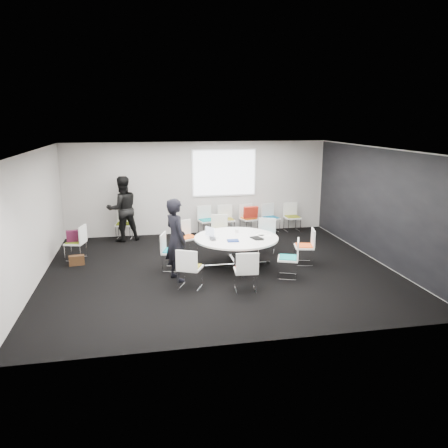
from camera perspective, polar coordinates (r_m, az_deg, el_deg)
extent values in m
cube|color=black|center=(10.38, -0.67, -6.05)|extent=(8.00, 7.00, 0.04)
cube|color=white|center=(9.79, -0.72, 9.80)|extent=(8.00, 7.00, 0.04)
cube|color=#B0ABA6|center=(13.41, -3.38, 4.72)|extent=(8.00, 0.04, 2.80)
cube|color=#B0ABA6|center=(6.67, 4.73, -4.55)|extent=(8.00, 0.04, 2.80)
cube|color=#B0ABA6|center=(10.10, -23.76, 0.60)|extent=(0.04, 7.00, 2.80)
cube|color=#B0ABA6|center=(11.40, 19.64, 2.35)|extent=(0.04, 7.00, 2.80)
cube|color=black|center=(11.38, 19.51, 2.35)|extent=(0.01, 6.94, 2.74)
cube|color=silver|center=(10.57, 1.59, -5.33)|extent=(0.90, 0.90, 0.08)
cylinder|color=silver|center=(10.47, 1.60, -3.65)|extent=(0.10, 0.10, 0.65)
cylinder|color=white|center=(10.37, 1.61, -1.83)|extent=(1.99, 1.99, 0.04)
cube|color=white|center=(13.42, 0.03, 6.69)|extent=(1.90, 0.03, 1.35)
cube|color=silver|center=(10.86, 10.35, -4.09)|extent=(0.51, 0.51, 0.42)
cube|color=white|center=(10.79, 10.40, -2.93)|extent=(0.54, 0.55, 0.04)
cube|color=#D04715|center=(10.78, 10.41, -2.78)|extent=(0.46, 0.48, 0.03)
cube|color=white|center=(10.76, 11.56, -1.76)|extent=(0.14, 0.46, 0.42)
cube|color=silver|center=(11.69, 5.52, -2.64)|extent=(0.54, 0.54, 0.42)
cube|color=white|center=(11.63, 5.55, -1.56)|extent=(0.59, 0.58, 0.04)
cube|color=#0B6984|center=(11.62, 5.55, -1.41)|extent=(0.51, 0.50, 0.03)
cube|color=white|center=(11.77, 5.66, -0.21)|extent=(0.44, 0.20, 0.42)
cube|color=silver|center=(12.07, -0.75, -2.05)|extent=(0.53, 0.53, 0.42)
cube|color=white|center=(12.01, -0.75, -0.99)|extent=(0.58, 0.57, 0.04)
cube|color=#676A13|center=(12.00, -0.75, -0.86)|extent=(0.50, 0.49, 0.03)
cube|color=white|center=(12.16, -0.60, 0.30)|extent=(0.45, 0.19, 0.42)
cube|color=silver|center=(11.48, -4.82, -2.93)|extent=(0.55, 0.55, 0.42)
cube|color=white|center=(11.42, -4.85, -1.83)|extent=(0.60, 0.59, 0.04)
cube|color=#CF4A10|center=(11.41, -4.85, -1.68)|extent=(0.52, 0.51, 0.03)
cube|color=white|center=(11.53, -5.39, -0.50)|extent=(0.44, 0.22, 0.42)
cube|color=silver|center=(10.35, -6.74, -4.84)|extent=(0.52, 0.52, 0.42)
cube|color=white|center=(10.28, -6.77, -3.63)|extent=(0.55, 0.57, 0.04)
cube|color=#086C7E|center=(10.27, -6.78, -3.47)|extent=(0.48, 0.49, 0.03)
cube|color=white|center=(10.26, -7.95, -2.36)|extent=(0.17, 0.45, 0.42)
cube|color=silver|center=(9.25, -4.42, -7.09)|extent=(0.56, 0.56, 0.42)
cube|color=white|center=(9.17, -4.44, -5.74)|extent=(0.61, 0.60, 0.04)
cube|color=olive|center=(9.16, -4.45, -5.56)|extent=(0.53, 0.52, 0.03)
cube|color=white|center=(8.91, -4.91, -4.78)|extent=(0.43, 0.23, 0.42)
cube|color=silver|center=(9.08, 2.85, -7.47)|extent=(0.46, 0.46, 0.42)
cube|color=white|center=(8.99, 2.87, -6.10)|extent=(0.50, 0.48, 0.04)
cube|color=red|center=(8.98, 2.87, -5.92)|extent=(0.44, 0.42, 0.03)
cube|color=white|center=(8.72, 3.08, -5.14)|extent=(0.46, 0.08, 0.42)
cube|color=silver|center=(9.91, 8.31, -5.75)|extent=(0.54, 0.54, 0.42)
cube|color=white|center=(9.83, 8.36, -4.49)|extent=(0.58, 0.59, 0.04)
cube|color=#0C7F7D|center=(9.83, 8.36, -4.32)|extent=(0.50, 0.51, 0.03)
cube|color=white|center=(9.76, 9.63, -3.26)|extent=(0.20, 0.44, 0.42)
cube|color=silver|center=(13.32, -2.24, -0.56)|extent=(0.50, 0.50, 0.42)
cube|color=white|center=(13.26, -2.25, 0.41)|extent=(0.55, 0.53, 0.04)
cube|color=#087579|center=(13.26, -2.26, 0.53)|extent=(0.48, 0.46, 0.03)
cube|color=white|center=(13.40, -2.60, 1.55)|extent=(0.46, 0.14, 0.42)
cube|color=silver|center=(13.42, 0.31, -0.44)|extent=(0.44, 0.44, 0.42)
cube|color=white|center=(13.36, 0.32, 0.52)|extent=(0.48, 0.46, 0.04)
cube|color=olive|center=(13.36, 0.32, 0.64)|extent=(0.42, 0.40, 0.03)
cube|color=white|center=(13.51, 0.10, 1.66)|extent=(0.46, 0.06, 0.42)
cube|color=silver|center=(13.57, 3.26, -0.30)|extent=(0.52, 0.52, 0.42)
cube|color=white|center=(13.52, 3.28, 0.65)|extent=(0.56, 0.55, 0.04)
cube|color=orange|center=(13.51, 3.28, 0.77)|extent=(0.49, 0.47, 0.03)
cube|color=white|center=(13.65, 2.85, 1.77)|extent=(0.45, 0.16, 0.42)
cube|color=silver|center=(13.71, 6.14, -0.21)|extent=(0.52, 0.52, 0.42)
cube|color=white|center=(13.66, 6.16, 0.73)|extent=(0.56, 0.55, 0.04)
cube|color=#085279|center=(13.65, 6.17, 0.85)|extent=(0.49, 0.48, 0.03)
cube|color=white|center=(13.78, 5.71, 1.83)|extent=(0.45, 0.16, 0.42)
cube|color=silver|center=(13.93, 8.88, -0.08)|extent=(0.43, 0.43, 0.42)
cube|color=white|center=(13.88, 8.92, 0.84)|extent=(0.47, 0.45, 0.04)
cube|color=olive|center=(13.87, 8.92, 0.97)|extent=(0.41, 0.39, 0.03)
cube|color=white|center=(14.02, 8.64, 1.95)|extent=(0.46, 0.05, 0.42)
cube|color=silver|center=(11.62, -18.76, -3.42)|extent=(0.51, 0.51, 0.42)
cube|color=white|center=(11.56, -18.85, -2.33)|extent=(0.54, 0.56, 0.04)
cube|color=#637618|center=(11.55, -18.86, -2.19)|extent=(0.47, 0.48, 0.03)
cube|color=white|center=(11.42, -17.96, -1.25)|extent=(0.15, 0.45, 0.42)
cube|color=silver|center=(13.19, -12.92, -1.05)|extent=(0.47, 0.47, 0.42)
cube|color=white|center=(13.13, -12.97, -0.07)|extent=(0.51, 0.50, 0.04)
cube|color=#617215|center=(13.12, -12.98, 0.05)|extent=(0.45, 0.43, 0.03)
cube|color=white|center=(13.28, -12.88, 1.10)|extent=(0.46, 0.10, 0.42)
imported|color=black|center=(9.52, -6.30, -2.07)|extent=(0.65, 0.78, 1.82)
imported|color=black|center=(12.88, -13.11, 1.95)|extent=(1.09, 0.96, 1.89)
imported|color=#333338|center=(10.21, -1.24, -1.88)|extent=(0.22, 0.33, 0.03)
cube|color=silver|center=(10.35, -1.86, -1.00)|extent=(0.18, 0.26, 0.22)
cube|color=black|center=(10.27, 4.31, -1.85)|extent=(0.30, 0.35, 0.02)
cube|color=navy|center=(10.02, 1.18, -2.18)|extent=(0.27, 0.22, 0.03)
cube|color=white|center=(10.64, 4.87, -1.35)|extent=(0.35, 0.37, 0.00)
cube|color=white|center=(10.51, 5.35, -1.55)|extent=(0.33, 0.26, 0.00)
cylinder|color=white|center=(10.77, 1.66, -0.88)|extent=(0.08, 0.08, 0.09)
cube|color=black|center=(10.14, 4.80, -2.09)|extent=(0.15, 0.09, 0.01)
cube|color=#47132A|center=(11.51, -18.92, -1.47)|extent=(0.42, 0.20, 0.28)
cube|color=#3C2413|center=(11.22, -18.68, -4.51)|extent=(0.38, 0.21, 0.24)
cube|color=#A92314|center=(13.26, 3.51, 1.54)|extent=(0.45, 0.21, 0.36)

